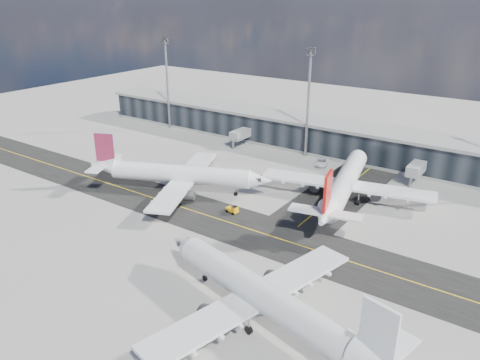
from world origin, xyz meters
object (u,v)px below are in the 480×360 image
Objects in this scene: service_van at (322,162)px; airliner_redtail at (344,183)px; baggage_tug at (233,209)px; airliner_af at (178,174)px; airliner_near at (264,297)px.

airliner_redtail is at bearing -68.67° from service_van.
baggage_tug is at bearing -143.89° from airliner_redtail.
airliner_af is 39.14m from service_van.
airliner_redtail is 24.46m from baggage_tug.
airliner_af reaches higher than airliner_near.
baggage_tug is (16.74, -2.32, -3.26)m from airliner_af.
baggage_tug reaches higher than service_van.
airliner_near reaches higher than baggage_tug.
airliner_redtail reaches higher than baggage_tug.
baggage_tug is 0.49× the size of service_van.
airliner_af is at bearing -135.09° from service_van.
airliner_af is at bearing -87.19° from baggage_tug.
airliner_redtail reaches higher than airliner_near.
airliner_redtail is 22.89m from service_van.
airliner_af reaches higher than service_van.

